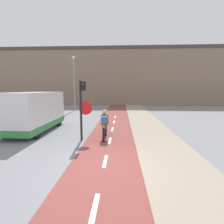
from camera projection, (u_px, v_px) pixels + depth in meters
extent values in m
plane|color=gray|center=(104.00, 168.00, 5.70)|extent=(120.00, 120.00, 0.00)
cube|color=brown|center=(104.00, 168.00, 5.70)|extent=(2.40, 60.00, 0.02)
cube|color=white|center=(94.00, 209.00, 3.71)|extent=(0.12, 1.10, 0.00)
cube|color=white|center=(105.00, 161.00, 6.19)|extent=(0.12, 1.10, 0.00)
cube|color=white|center=(110.00, 141.00, 8.66)|extent=(0.12, 1.10, 0.00)
cube|color=white|center=(112.00, 129.00, 11.14)|extent=(0.12, 1.10, 0.00)
cube|color=white|center=(114.00, 122.00, 13.62)|extent=(0.12, 1.10, 0.00)
cube|color=white|center=(115.00, 117.00, 16.09)|extent=(0.12, 1.10, 0.00)
cube|color=gray|center=(179.00, 169.00, 5.57)|extent=(2.40, 60.00, 0.05)
cube|color=#89705B|center=(118.00, 78.00, 30.42)|extent=(60.00, 5.00, 8.86)
cube|color=#473D38|center=(118.00, 51.00, 29.81)|extent=(60.00, 5.20, 0.50)
cylinder|color=black|center=(81.00, 111.00, 8.63)|extent=(0.11, 0.11, 2.97)
cube|color=black|center=(84.00, 86.00, 8.46)|extent=(0.20, 0.20, 0.44)
sphere|color=red|center=(83.00, 84.00, 8.34)|extent=(0.09, 0.09, 0.09)
cone|color=red|center=(86.00, 108.00, 8.59)|extent=(0.67, 0.01, 0.67)
cone|color=silver|center=(86.00, 108.00, 8.60)|extent=(0.60, 0.02, 0.60)
cylinder|color=gray|center=(74.00, 85.00, 21.07)|extent=(0.14, 0.14, 6.16)
sphere|color=silver|center=(74.00, 58.00, 20.66)|extent=(0.36, 0.36, 0.36)
cylinder|color=black|center=(104.00, 135.00, 8.53)|extent=(0.07, 0.68, 0.68)
cylinder|color=black|center=(106.00, 130.00, 9.65)|extent=(0.07, 0.68, 0.68)
cylinder|color=slate|center=(105.00, 128.00, 9.28)|extent=(0.04, 0.72, 0.42)
cylinder|color=slate|center=(104.00, 130.00, 8.76)|extent=(0.04, 0.38, 0.45)
cylinder|color=slate|center=(105.00, 124.00, 9.08)|extent=(0.04, 1.05, 0.07)
cylinder|color=slate|center=(104.00, 134.00, 8.75)|extent=(0.04, 0.43, 0.05)
cylinder|color=black|center=(106.00, 122.00, 9.60)|extent=(0.46, 0.03, 0.03)
cube|color=brown|center=(105.00, 119.00, 8.92)|extent=(0.36, 0.31, 0.59)
sphere|color=tan|center=(105.00, 112.00, 8.91)|extent=(0.22, 0.22, 0.22)
cylinder|color=#232328|center=(103.00, 128.00, 8.95)|extent=(0.04, 0.07, 0.43)
cylinder|color=#232328|center=(107.00, 128.00, 8.94)|extent=(0.04, 0.07, 0.43)
cube|color=#3370B2|center=(104.00, 119.00, 8.74)|extent=(0.28, 0.23, 0.39)
cube|color=silver|center=(34.00, 110.00, 10.55)|extent=(1.99, 4.92, 2.13)
cube|color=#33843D|center=(35.00, 124.00, 10.66)|extent=(2.00, 4.93, 0.36)
cube|color=black|center=(50.00, 101.00, 12.92)|extent=(1.79, 0.04, 0.70)
cylinder|color=black|center=(34.00, 121.00, 12.31)|extent=(0.18, 0.70, 0.70)
cylinder|color=black|center=(59.00, 121.00, 12.21)|extent=(0.18, 0.70, 0.70)
cylinder|color=black|center=(4.00, 132.00, 9.14)|extent=(0.18, 0.70, 0.70)
cylinder|color=black|center=(37.00, 132.00, 9.04)|extent=(0.18, 0.70, 0.70)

